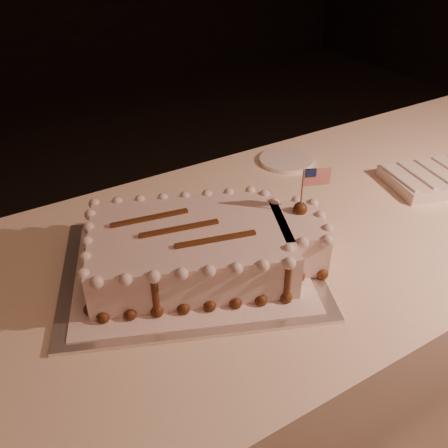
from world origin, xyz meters
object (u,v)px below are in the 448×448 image
banquet_table (314,326)px  cake_board (191,268)px  side_plate (286,160)px  napkin_stack (433,178)px  sheet_cake (204,247)px

banquet_table → cake_board: 0.54m
side_plate → banquet_table: bearing=-106.0°
napkin_stack → side_plate: (-0.25, 0.30, -0.01)m
banquet_table → napkin_stack: size_ratio=8.80×
sheet_cake → napkin_stack: sheet_cake is taller
cake_board → napkin_stack: size_ratio=1.90×
banquet_table → cake_board: cake_board is taller
side_plate → sheet_cake: bearing=-145.8°
banquet_table → side_plate: 0.48m
cake_board → napkin_stack: (0.72, -0.02, 0.01)m
banquet_table → napkin_stack: bearing=-4.6°
sheet_cake → side_plate: sheet_cake is taller
banquet_table → cake_board: (-0.39, -0.01, 0.38)m
sheet_cake → side_plate: 0.53m
banquet_table → cake_board: size_ratio=4.63×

